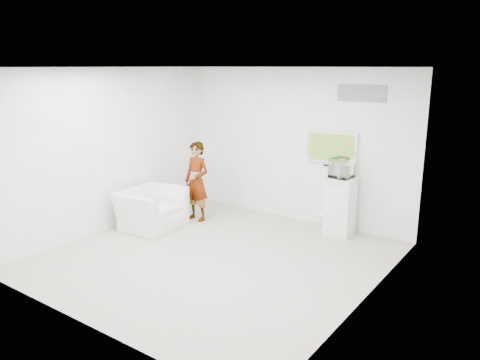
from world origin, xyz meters
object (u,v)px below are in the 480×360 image
(tv, at_px, (332,147))
(person, at_px, (197,181))
(pedestal, at_px, (340,206))
(armchair, at_px, (151,209))
(floor_uplight, at_px, (323,220))

(tv, xyz_separation_m, person, (-2.32, -1.16, -0.76))
(tv, bearing_deg, pedestal, -40.04)
(person, bearing_deg, armchair, -112.20)
(pedestal, bearing_deg, person, -161.99)
(person, bearing_deg, floor_uplight, 27.80)
(tv, height_order, armchair, tv)
(tv, distance_m, floor_uplight, 1.42)
(person, relative_size, armchair, 1.37)
(person, distance_m, armchair, 1.05)
(pedestal, bearing_deg, tv, 139.96)
(armchair, bearing_deg, pedestal, -66.23)
(tv, bearing_deg, person, -153.39)
(tv, xyz_separation_m, floor_uplight, (-0.06, -0.09, -1.42))
(person, height_order, armchair, person)
(armchair, xyz_separation_m, pedestal, (3.07, 1.75, 0.16))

